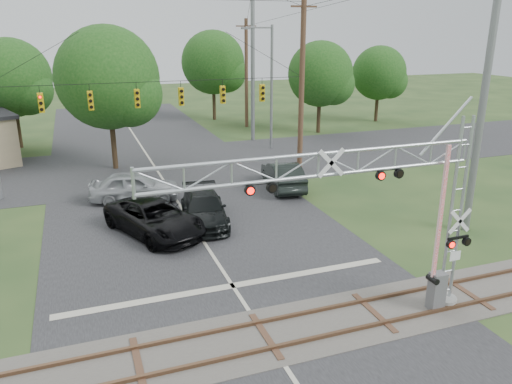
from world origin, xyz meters
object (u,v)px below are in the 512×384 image
object	(u,v)px
sedan_silver	(135,187)
pickup_black	(155,218)
crossing_gantry	(377,203)
traffic_signal_span	(174,92)
car_dark	(204,209)
streetlight	(269,82)

from	to	relation	value
sedan_silver	pickup_black	bearing A→B (deg)	-165.73
crossing_gantry	traffic_signal_span	distance (m)	18.60
crossing_gantry	sedan_silver	world-z (taller)	crossing_gantry
pickup_black	car_dark	world-z (taller)	pickup_black
sedan_silver	streetlight	bearing A→B (deg)	-40.09
pickup_black	streetlight	world-z (taller)	streetlight
traffic_signal_span	sedan_silver	bearing A→B (deg)	-135.12
crossing_gantry	pickup_black	xyz separation A→B (m)	(-5.44, 10.04, -3.41)
car_dark	pickup_black	bearing A→B (deg)	-159.23
traffic_signal_span	car_dark	world-z (taller)	traffic_signal_span
traffic_signal_span	sedan_silver	size ratio (longest dim) A/B	3.89
pickup_black	car_dark	bearing A→B (deg)	-10.48
traffic_signal_span	pickup_black	xyz separation A→B (m)	(-2.82, -8.31, -4.88)
car_dark	traffic_signal_span	bearing A→B (deg)	96.19
pickup_black	streetlight	xyz separation A→B (m)	(11.65, 14.78, 4.59)
traffic_signal_span	streetlight	bearing A→B (deg)	36.23
traffic_signal_span	streetlight	size ratio (longest dim) A/B	2.00
traffic_signal_span	sedan_silver	xyz separation A→B (m)	(-3.10, -3.09, -4.84)
traffic_signal_span	car_dark	distance (m)	9.18
crossing_gantry	sedan_silver	size ratio (longest dim) A/B	2.20
pickup_black	car_dark	distance (m)	2.62
sedan_silver	car_dark	bearing A→B (deg)	-137.46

